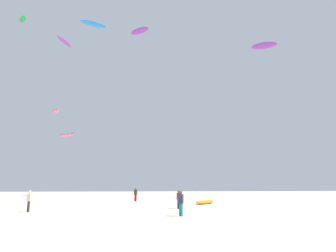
% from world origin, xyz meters
% --- Properties ---
extents(ground_plane, '(120.00, 120.00, 0.00)m').
position_xyz_m(ground_plane, '(0.00, 0.00, 0.00)').
color(ground_plane, beige).
extents(person_foreground, '(0.38, 0.50, 1.69)m').
position_xyz_m(person_foreground, '(-0.34, 5.22, 0.99)').
color(person_foreground, teal).
rests_on(person_foreground, ground).
extents(person_midground, '(0.37, 0.47, 1.64)m').
position_xyz_m(person_midground, '(-11.78, 8.82, 0.96)').
color(person_midground, '#2D2D33').
rests_on(person_midground, ground).
extents(person_left, '(0.45, 0.36, 1.60)m').
position_xyz_m(person_left, '(-3.99, 21.20, 0.94)').
color(person_left, '#B21E23').
rests_on(person_left, ground).
extents(person_right, '(0.35, 0.49, 1.57)m').
position_xyz_m(person_right, '(0.13, 10.87, 0.92)').
color(person_right, black).
rests_on(person_right, ground).
extents(kite_grounded_near, '(2.98, 3.18, 0.42)m').
position_xyz_m(kite_grounded_near, '(3.55, 16.34, 0.20)').
color(kite_grounded_near, orange).
rests_on(kite_grounded_near, ground).
extents(kite_aloft_0, '(1.69, 3.19, 0.56)m').
position_xyz_m(kite_aloft_0, '(-13.39, 19.97, 19.92)').
color(kite_aloft_0, purple).
extents(kite_aloft_1, '(2.88, 1.87, 0.40)m').
position_xyz_m(kite_aloft_1, '(-8.68, 14.03, 19.10)').
color(kite_aloft_1, blue).
extents(kite_aloft_2, '(1.90, 2.20, 0.36)m').
position_xyz_m(kite_aloft_2, '(-21.43, 25.66, 26.16)').
color(kite_aloft_2, green).
extents(kite_aloft_3, '(1.92, 2.23, 0.53)m').
position_xyz_m(kite_aloft_3, '(-15.89, 26.56, 12.37)').
color(kite_aloft_3, '#E5598C').
extents(kite_aloft_4, '(2.90, 2.39, 0.74)m').
position_xyz_m(kite_aloft_4, '(-3.92, 21.97, 22.89)').
color(kite_aloft_4, purple).
extents(kite_aloft_5, '(4.12, 2.62, 1.02)m').
position_xyz_m(kite_aloft_5, '(16.03, 27.17, 24.05)').
color(kite_aloft_5, purple).
extents(kite_aloft_6, '(4.02, 3.57, 0.52)m').
position_xyz_m(kite_aloft_6, '(-16.85, 36.68, 10.49)').
color(kite_aloft_6, '#E5598C').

